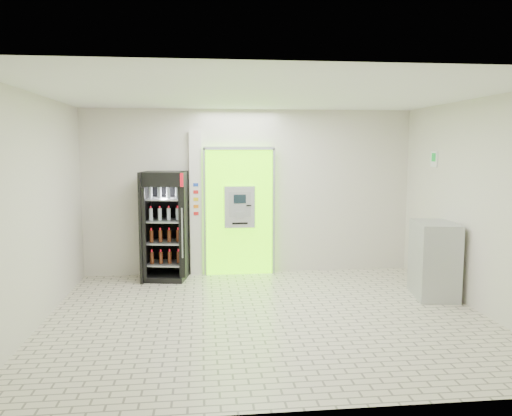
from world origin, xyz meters
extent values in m
plane|color=beige|center=(0.00, 0.00, 0.00)|extent=(6.00, 6.00, 0.00)
plane|color=beige|center=(0.00, 2.50, 1.50)|extent=(6.00, 0.00, 6.00)
plane|color=beige|center=(0.00, -2.50, 1.50)|extent=(6.00, 0.00, 6.00)
plane|color=beige|center=(-3.00, 0.00, 1.50)|extent=(0.00, 5.00, 5.00)
plane|color=beige|center=(3.00, 0.00, 1.50)|extent=(0.00, 5.00, 5.00)
plane|color=white|center=(0.00, 0.00, 3.00)|extent=(6.00, 6.00, 0.00)
cube|color=#63ED00|center=(-0.20, 2.43, 1.15)|extent=(1.20, 0.12, 2.30)
cube|color=gray|center=(-0.20, 2.36, 2.30)|extent=(1.28, 0.04, 0.06)
cube|color=gray|center=(-0.83, 2.36, 1.15)|extent=(0.04, 0.04, 2.30)
cube|color=gray|center=(0.43, 2.36, 1.15)|extent=(0.04, 0.04, 2.30)
cube|color=black|center=(-0.10, 2.38, 0.50)|extent=(0.62, 0.01, 0.67)
cube|color=black|center=(-0.54, 2.38, 1.98)|extent=(0.22, 0.01, 0.18)
cube|color=#A7AAAE|center=(-0.20, 2.32, 1.25)|extent=(0.55, 0.12, 0.75)
cube|color=black|center=(-0.20, 2.25, 1.40)|extent=(0.22, 0.01, 0.16)
cube|color=gray|center=(-0.20, 2.25, 1.12)|extent=(0.16, 0.01, 0.12)
cube|color=black|center=(-0.04, 2.25, 1.28)|extent=(0.09, 0.01, 0.02)
cube|color=black|center=(-0.20, 2.25, 0.96)|extent=(0.28, 0.01, 0.03)
cube|color=silver|center=(-0.98, 2.45, 1.30)|extent=(0.22, 0.10, 2.60)
cube|color=#193FB2|center=(-0.98, 2.40, 1.65)|extent=(0.09, 0.01, 0.06)
cube|color=red|center=(-0.98, 2.40, 1.52)|extent=(0.09, 0.01, 0.06)
cube|color=yellow|center=(-0.98, 2.40, 1.39)|extent=(0.09, 0.01, 0.06)
cube|color=orange|center=(-0.98, 2.40, 1.26)|extent=(0.09, 0.01, 0.06)
cube|color=red|center=(-0.98, 2.40, 1.13)|extent=(0.09, 0.01, 0.06)
cube|color=black|center=(-1.52, 2.17, 0.95)|extent=(0.82, 0.76, 1.90)
cube|color=black|center=(-1.52, 2.47, 0.95)|extent=(0.71, 0.18, 1.90)
cube|color=#AE0915|center=(-1.52, 1.85, 1.78)|extent=(0.69, 0.13, 0.23)
cube|color=white|center=(-1.52, 1.84, 1.78)|extent=(0.39, 0.08, 0.07)
cube|color=black|center=(-1.52, 2.17, 0.05)|extent=(0.82, 0.76, 0.10)
cylinder|color=gray|center=(-1.21, 1.82, 0.87)|extent=(0.03, 0.03, 0.86)
cube|color=gray|center=(-1.52, 2.17, 0.29)|extent=(0.69, 0.65, 0.02)
cube|color=gray|center=(-1.52, 2.17, 0.67)|extent=(0.69, 0.65, 0.02)
cube|color=gray|center=(-1.52, 2.17, 1.05)|extent=(0.69, 0.65, 0.02)
cube|color=gray|center=(-1.52, 2.17, 1.43)|extent=(0.69, 0.65, 0.02)
cube|color=#A7AAAE|center=(2.70, 0.66, 0.58)|extent=(0.72, 0.96, 1.17)
cube|color=gray|center=(2.40, 0.66, 0.64)|extent=(0.15, 0.85, 0.01)
cube|color=white|center=(2.99, 1.40, 2.12)|extent=(0.02, 0.22, 0.26)
cube|color=#0C8C2A|center=(2.98, 1.40, 2.15)|extent=(0.00, 0.14, 0.14)
camera|label=1|loc=(-0.88, -6.57, 2.30)|focal=35.00mm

